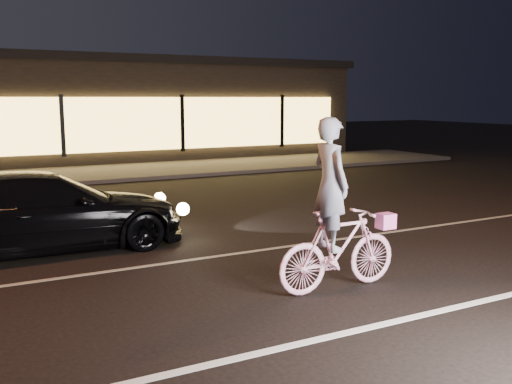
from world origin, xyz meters
TOP-DOWN VIEW (x-y plane):
  - ground at (0.00, 0.00)m, footprint 90.00×90.00m
  - lane_stripe_near at (0.00, -1.50)m, footprint 60.00×0.12m
  - lane_stripe_far at (0.00, 2.00)m, footprint 60.00×0.10m
  - sidewalk at (0.00, 13.00)m, footprint 30.00×4.00m
  - storefront at (0.00, 18.97)m, footprint 25.40×8.42m
  - cyclist at (1.05, -0.25)m, footprint 1.85×0.64m
  - sedan at (-2.13, 3.67)m, footprint 4.72×1.97m

SIDE VIEW (x-z plane):
  - ground at x=0.00m, z-range 0.00..0.00m
  - lane_stripe_near at x=0.00m, z-range 0.00..0.01m
  - lane_stripe_far at x=0.00m, z-range 0.00..0.01m
  - sidewalk at x=0.00m, z-range 0.00..0.12m
  - sedan at x=-2.13m, z-range 0.00..1.36m
  - cyclist at x=1.05m, z-range -0.34..2.00m
  - storefront at x=0.00m, z-range 0.05..4.25m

